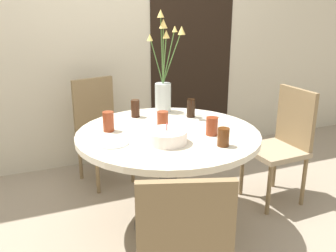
{
  "coord_description": "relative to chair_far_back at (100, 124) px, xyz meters",
  "views": [
    {
      "loc": [
        -0.89,
        -2.16,
        1.52
      ],
      "look_at": [
        0.0,
        0.0,
        0.76
      ],
      "focal_mm": 40.0,
      "sensor_mm": 36.0,
      "label": 1
    }
  ],
  "objects": [
    {
      "name": "wall_back",
      "position": [
        0.25,
        0.4,
        0.79
      ],
      "size": [
        8.0,
        0.05,
        2.6
      ],
      "color": "beige",
      "rests_on": "ground_plane"
    },
    {
      "name": "dining_table",
      "position": [
        0.25,
        -0.97,
        0.08
      ],
      "size": [
        1.21,
        1.21,
        0.72
      ],
      "color": "beige",
      "rests_on": "ground_plane"
    },
    {
      "name": "chair_left_flank",
      "position": [
        1.25,
        -0.92,
        0.0
      ],
      "size": [
        0.42,
        0.42,
        0.9
      ],
      "rotation": [
        0.0,
        0.0,
        4.76
      ],
      "color": "#9E896B",
      "rests_on": "ground_plane"
    },
    {
      "name": "birthday_cake",
      "position": [
        0.17,
        -1.16,
        0.25
      ],
      "size": [
        0.25,
        0.25,
        0.12
      ],
      "color": "white",
      "rests_on": "dining_table"
    },
    {
      "name": "doorway_panel",
      "position": [
        1.07,
        0.37,
        0.52
      ],
      "size": [
        0.9,
        0.01,
        2.05
      ],
      "color": "black",
      "rests_on": "ground_plane"
    },
    {
      "name": "flower_vase",
      "position": [
        0.4,
        -0.51,
        0.43
      ],
      "size": [
        0.22,
        0.27,
        0.77
      ],
      "color": "silver",
      "rests_on": "dining_table"
    },
    {
      "name": "drink_glass_3",
      "position": [
        0.25,
        -0.87,
        0.26
      ],
      "size": [
        0.08,
        0.08,
        0.11
      ],
      "color": "maroon",
      "rests_on": "dining_table"
    },
    {
      "name": "drink_glass_2",
      "position": [
        0.54,
        -0.72,
        0.28
      ],
      "size": [
        0.06,
        0.06,
        0.14
      ],
      "color": "black",
      "rests_on": "dining_table"
    },
    {
      "name": "drink_glass_4",
      "position": [
        -0.11,
        -0.8,
        0.27
      ],
      "size": [
        0.07,
        0.07,
        0.13
      ],
      "color": "maroon",
      "rests_on": "dining_table"
    },
    {
      "name": "drink_glass_0",
      "position": [
        0.49,
        -1.13,
        0.27
      ],
      "size": [
        0.08,
        0.08,
        0.12
      ],
      "color": "maroon",
      "rests_on": "dining_table"
    },
    {
      "name": "drink_glass_1",
      "position": [
        0.16,
        -0.56,
        0.27
      ],
      "size": [
        0.06,
        0.06,
        0.13
      ],
      "color": "#33190C",
      "rests_on": "dining_table"
    },
    {
      "name": "chair_far_back",
      "position": [
        0.0,
        0.0,
        0.0
      ],
      "size": [
        0.49,
        0.49,
        0.9
      ],
      "rotation": [
        0.0,
        0.0,
        0.25
      ],
      "color": "#9E896B",
      "rests_on": "ground_plane"
    },
    {
      "name": "side_plate",
      "position": [
        -0.14,
        -1.05,
        0.21
      ],
      "size": [
        0.2,
        0.2,
        0.01
      ],
      "color": "white",
      "rests_on": "dining_table"
    },
    {
      "name": "drink_glass_5",
      "position": [
        0.45,
        -1.33,
        0.26
      ],
      "size": [
        0.07,
        0.07,
        0.11
      ],
      "color": "#51280F",
      "rests_on": "dining_table"
    },
    {
      "name": "ground_plane",
      "position": [
        0.25,
        -0.97,
        -0.51
      ],
      "size": [
        16.0,
        16.0,
        0.0
      ],
      "primitive_type": "plane",
      "color": "gray"
    }
  ]
}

